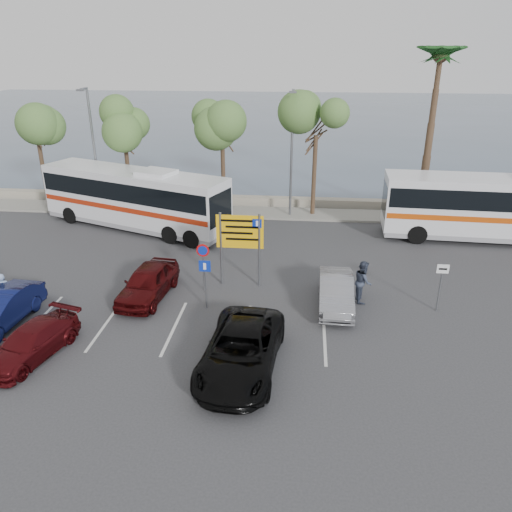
# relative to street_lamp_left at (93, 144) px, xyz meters

# --- Properties ---
(ground) EXTENTS (120.00, 120.00, 0.00)m
(ground) POSITION_rel_street_lamp_left_xyz_m (10.00, -13.52, -4.60)
(ground) COLOR #333336
(ground) RESTS_ON ground
(kerb_strip) EXTENTS (44.00, 2.40, 0.15)m
(kerb_strip) POSITION_rel_street_lamp_left_xyz_m (10.00, 0.48, -4.52)
(kerb_strip) COLOR gray
(kerb_strip) RESTS_ON ground
(seawall) EXTENTS (48.00, 0.80, 0.60)m
(seawall) POSITION_rel_street_lamp_left_xyz_m (10.00, 2.48, -4.30)
(seawall) COLOR gray
(seawall) RESTS_ON ground
(sea) EXTENTS (140.00, 140.00, 0.00)m
(sea) POSITION_rel_street_lamp_left_xyz_m (10.00, 46.48, -4.59)
(sea) COLOR #3C4E60
(sea) RESTS_ON ground
(tree_far_left) EXTENTS (3.20, 3.20, 7.60)m
(tree_far_left) POSITION_rel_street_lamp_left_xyz_m (-4.00, 0.48, 1.73)
(tree_far_left) COLOR #382619
(tree_far_left) RESTS_ON kerb_strip
(tree_left) EXTENTS (3.20, 3.20, 7.20)m
(tree_left) POSITION_rel_street_lamp_left_xyz_m (2.00, 0.48, 1.41)
(tree_left) COLOR #382619
(tree_left) RESTS_ON kerb_strip
(tree_mid) EXTENTS (3.20, 3.20, 8.00)m
(tree_mid) POSITION_rel_street_lamp_left_xyz_m (8.50, 0.48, 2.06)
(tree_mid) COLOR #382619
(tree_mid) RESTS_ON kerb_strip
(tree_right) EXTENTS (3.20, 3.20, 7.40)m
(tree_right) POSITION_rel_street_lamp_left_xyz_m (14.50, 0.48, 1.57)
(tree_right) COLOR #382619
(tree_right) RESTS_ON kerb_strip
(palm_tree) EXTENTS (4.80, 4.80, 11.20)m
(palm_tree) POSITION_rel_street_lamp_left_xyz_m (21.50, 0.48, 5.27)
(palm_tree) COLOR #382619
(palm_tree) RESTS_ON kerb_strip
(street_lamp_left) EXTENTS (0.45, 1.15, 8.01)m
(street_lamp_left) POSITION_rel_street_lamp_left_xyz_m (0.00, 0.00, 0.00)
(street_lamp_left) COLOR slate
(street_lamp_left) RESTS_ON kerb_strip
(street_lamp_right) EXTENTS (0.45, 1.15, 8.01)m
(street_lamp_right) POSITION_rel_street_lamp_left_xyz_m (13.00, 0.00, 0.00)
(street_lamp_right) COLOR slate
(street_lamp_right) RESTS_ON kerb_strip
(direction_sign) EXTENTS (2.20, 0.12, 3.60)m
(direction_sign) POSITION_rel_street_lamp_left_xyz_m (11.00, -10.32, -2.17)
(direction_sign) COLOR slate
(direction_sign) RESTS_ON ground
(sign_no_stop) EXTENTS (0.60, 0.08, 2.35)m
(sign_no_stop) POSITION_rel_street_lamp_left_xyz_m (9.40, -11.13, -3.02)
(sign_no_stop) COLOR slate
(sign_no_stop) RESTS_ON ground
(sign_parking) EXTENTS (0.50, 0.07, 2.25)m
(sign_parking) POSITION_rel_street_lamp_left_xyz_m (9.80, -12.73, -3.13)
(sign_parking) COLOR slate
(sign_parking) RESTS_ON ground
(sign_taxi) EXTENTS (0.50, 0.07, 2.20)m
(sign_taxi) POSITION_rel_street_lamp_left_xyz_m (19.80, -12.03, -3.18)
(sign_taxi) COLOR slate
(sign_taxi) RESTS_ON ground
(lane_markings) EXTENTS (12.02, 4.20, 0.01)m
(lane_markings) POSITION_rel_street_lamp_left_xyz_m (8.86, -14.52, -4.60)
(lane_markings) COLOR silver
(lane_markings) RESTS_ON ground
(coach_bus_left) EXTENTS (12.48, 6.93, 3.86)m
(coach_bus_left) POSITION_rel_street_lamp_left_xyz_m (3.50, -3.02, -2.81)
(coach_bus_left) COLOR silver
(coach_bus_left) RESTS_ON ground
(coach_bus_right) EXTENTS (12.86, 3.38, 3.97)m
(coach_bus_right) POSITION_rel_street_lamp_left_xyz_m (25.00, -3.02, -2.76)
(coach_bus_right) COLOR silver
(coach_bus_right) RESTS_ON ground
(car_blue) EXTENTS (1.86, 4.49, 1.45)m
(car_blue) POSITION_rel_street_lamp_left_xyz_m (1.71, -15.01, -3.88)
(car_blue) COLOR #0F1649
(car_blue) RESTS_ON ground
(car_maroon) EXTENTS (2.69, 4.40, 1.19)m
(car_maroon) POSITION_rel_street_lamp_left_xyz_m (4.11, -17.02, -4.00)
(car_maroon) COLOR #4F0D10
(car_maroon) RESTS_ON ground
(car_red) EXTENTS (2.21, 4.52, 1.48)m
(car_red) POSITION_rel_street_lamp_left_xyz_m (7.00, -12.02, -3.86)
(car_red) COLOR #41090A
(car_red) RESTS_ON ground
(suv_black) EXTENTS (2.95, 5.70, 1.53)m
(suv_black) POSITION_rel_street_lamp_left_xyz_m (11.88, -17.02, -3.83)
(suv_black) COLOR black
(suv_black) RESTS_ON ground
(car_silver_b) EXTENTS (1.53, 4.20, 1.38)m
(car_silver_b) POSITION_rel_street_lamp_left_xyz_m (15.43, -12.02, -3.91)
(car_silver_b) COLOR gray
(car_silver_b) RESTS_ON ground
(pedestrian_near) EXTENTS (0.76, 0.69, 1.74)m
(pedestrian_near) POSITION_rel_street_lamp_left_xyz_m (1.19, -13.79, -3.73)
(pedestrian_near) COLOR #8AA3CA
(pedestrian_near) RESTS_ON ground
(pedestrian_far) EXTENTS (0.79, 0.98, 1.93)m
(pedestrian_far) POSITION_rel_street_lamp_left_xyz_m (16.64, -11.42, -3.63)
(pedestrian_far) COLOR #343B4E
(pedestrian_far) RESTS_ON ground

